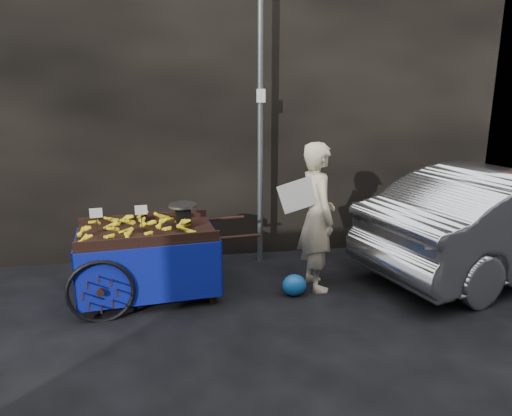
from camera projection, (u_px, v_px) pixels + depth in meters
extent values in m
plane|color=black|center=(254.00, 299.00, 6.17)|extent=(80.00, 80.00, 0.00)
cube|color=black|center=(165.00, 86.00, 7.83)|extent=(11.00, 2.00, 5.00)
cylinder|color=slate|center=(260.00, 125.00, 6.93)|extent=(0.08, 0.08, 4.00)
cube|color=white|center=(261.00, 96.00, 6.77)|extent=(0.12, 0.02, 0.18)
cube|color=black|center=(147.00, 234.00, 6.06)|extent=(1.72, 1.18, 0.06)
cube|color=black|center=(144.00, 218.00, 6.48)|extent=(1.62, 0.21, 0.10)
cube|color=black|center=(149.00, 241.00, 5.60)|extent=(1.62, 0.21, 0.10)
cube|color=black|center=(211.00, 271.00, 5.97)|extent=(0.06, 0.06, 0.81)
cube|color=black|center=(200.00, 249.00, 6.72)|extent=(0.06, 0.06, 0.81)
cylinder|color=black|center=(239.00, 237.00, 5.95)|extent=(0.51, 0.09, 0.04)
cylinder|color=black|center=(226.00, 218.00, 6.71)|extent=(0.51, 0.09, 0.04)
torus|color=black|center=(101.00, 292.00, 5.53)|extent=(0.76, 0.13, 0.76)
torus|color=black|center=(103.00, 258.00, 6.55)|extent=(0.76, 0.13, 0.76)
cylinder|color=black|center=(102.00, 273.00, 6.04)|extent=(0.17, 1.13, 0.05)
cube|color=#082997|center=(151.00, 276.00, 5.67)|extent=(1.66, 0.20, 0.69)
cube|color=#082997|center=(146.00, 247.00, 6.63)|extent=(1.66, 0.20, 0.69)
cube|color=#082997|center=(78.00, 267.00, 5.94)|extent=(0.13, 1.05, 0.69)
cube|color=#082997|center=(214.00, 254.00, 6.36)|extent=(0.13, 1.05, 0.69)
cube|color=black|center=(183.00, 216.00, 6.18)|extent=(0.20, 0.16, 0.16)
cylinder|color=silver|center=(183.00, 205.00, 6.14)|extent=(0.38, 0.38, 0.03)
cube|color=white|center=(96.00, 213.00, 5.72)|extent=(0.14, 0.03, 0.11)
cube|color=white|center=(141.00, 210.00, 5.85)|extent=(0.14, 0.03, 0.11)
imported|color=beige|center=(317.00, 217.00, 6.28)|extent=(0.51, 0.73, 1.90)
cube|color=silver|center=(300.00, 194.00, 6.06)|extent=(0.59, 0.07, 0.50)
ellipsoid|color=#175BAE|center=(294.00, 285.00, 6.23)|extent=(0.31, 0.24, 0.27)
imported|color=silver|center=(510.00, 220.00, 6.92)|extent=(4.69, 2.83, 1.46)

